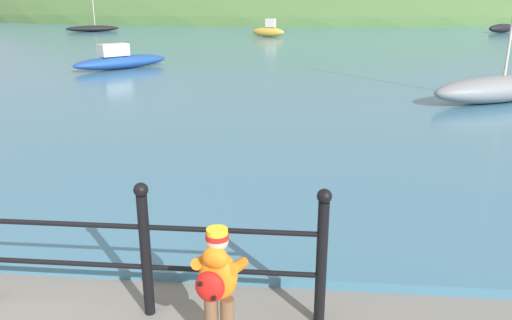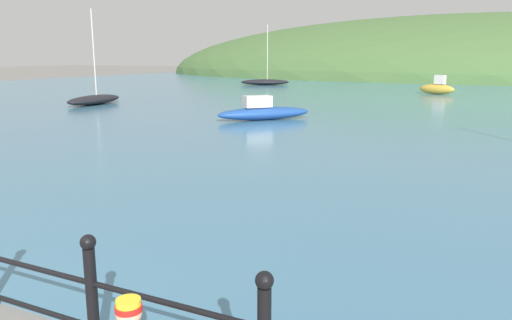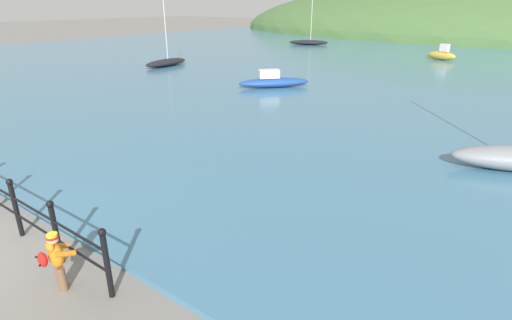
% 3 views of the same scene
% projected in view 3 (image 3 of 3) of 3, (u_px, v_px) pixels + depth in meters
% --- Properties ---
extents(water, '(80.00, 60.00, 0.10)m').
position_uv_depth(water, '(431.00, 61.00, 30.66)').
color(water, teal).
rests_on(water, ground).
extents(far_hillside, '(81.78, 44.98, 14.89)m').
position_uv_depth(far_hillside, '(497.00, 35.00, 56.71)').
color(far_hillside, '#476B38').
rests_on(far_hillside, ground).
extents(iron_railing, '(5.96, 0.12, 1.21)m').
position_uv_depth(iron_railing, '(15.00, 206.00, 7.56)').
color(iron_railing, black).
rests_on(iron_railing, ground).
extents(child_in_coat, '(0.42, 0.55, 1.00)m').
position_uv_depth(child_in_coat, '(55.00, 257.00, 6.12)').
color(child_in_coat, brown).
rests_on(child_in_coat, ground).
extents(boat_green_fishing, '(4.24, 3.08, 4.93)m').
position_uv_depth(boat_green_fishing, '(309.00, 42.00, 42.07)').
color(boat_green_fishing, black).
rests_on(boat_green_fishing, water).
extents(boat_blue_hull, '(3.18, 3.43, 0.93)m').
position_uv_depth(boat_blue_hull, '(273.00, 82.00, 20.84)').
color(boat_blue_hull, '#1E4793').
rests_on(boat_blue_hull, water).
extents(boat_white_sailboat, '(1.76, 3.97, 4.69)m').
position_uv_depth(boat_white_sailboat, '(166.00, 62.00, 27.99)').
color(boat_white_sailboat, black).
rests_on(boat_white_sailboat, water).
extents(boat_twin_mast, '(2.39, 1.31, 1.21)m').
position_uv_depth(boat_twin_mast, '(442.00, 55.00, 30.85)').
color(boat_twin_mast, gold).
rests_on(boat_twin_mast, water).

